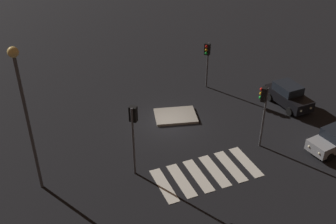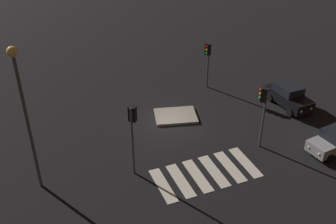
# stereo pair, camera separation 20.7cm
# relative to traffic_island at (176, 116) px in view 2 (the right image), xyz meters

# --- Properties ---
(ground_plane) EXTENTS (80.00, 80.00, 0.00)m
(ground_plane) POSITION_rel_traffic_island_xyz_m (-0.89, -0.63, -0.09)
(ground_plane) COLOR black
(traffic_island) EXTENTS (3.61, 3.05, 0.18)m
(traffic_island) POSITION_rel_traffic_island_xyz_m (0.00, 0.00, 0.00)
(traffic_island) COLOR gray
(traffic_island) RESTS_ON ground
(car_black) EXTENTS (2.03, 4.11, 1.76)m
(car_black) POSITION_rel_traffic_island_xyz_m (8.94, -1.84, 0.78)
(car_black) COLOR black
(car_black) RESTS_ON ground
(car_silver) EXTENTS (3.83, 2.09, 1.61)m
(car_silver) POSITION_rel_traffic_island_xyz_m (8.10, -7.88, 0.70)
(car_silver) COLOR #9EA0A5
(car_silver) RESTS_ON ground
(traffic_light_north) EXTENTS (0.53, 0.54, 4.04)m
(traffic_light_north) POSITION_rel_traffic_island_xyz_m (4.30, 3.34, 2.97)
(traffic_light_north) COLOR #47474C
(traffic_light_north) RESTS_ON ground
(traffic_light_south) EXTENTS (0.54, 0.53, 4.73)m
(traffic_light_south) POSITION_rel_traffic_island_xyz_m (-4.90, -4.94, 3.49)
(traffic_light_south) COLOR #47474C
(traffic_light_south) RESTS_ON ground
(traffic_light_east) EXTENTS (0.54, 0.53, 4.47)m
(traffic_light_east) POSITION_rel_traffic_island_xyz_m (3.71, -5.52, 3.30)
(traffic_light_east) COLOR #47474C
(traffic_light_east) RESTS_ON ground
(street_lamp) EXTENTS (0.56, 0.56, 8.95)m
(street_lamp) POSITION_rel_traffic_island_xyz_m (-10.53, -4.03, 5.88)
(street_lamp) COLOR #47474C
(street_lamp) RESTS_ON ground
(crosswalk_near) EXTENTS (6.45, 3.20, 0.02)m
(crosswalk_near) POSITION_rel_traffic_island_xyz_m (-0.89, -6.80, -0.08)
(crosswalk_near) COLOR silver
(crosswalk_near) RESTS_ON ground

